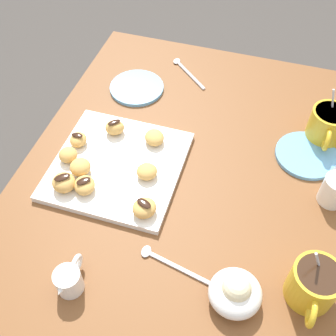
% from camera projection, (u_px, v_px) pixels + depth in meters
% --- Properties ---
extents(ground_plane, '(8.00, 8.00, 0.00)m').
position_uv_depth(ground_plane, '(182.00, 294.00, 1.54)').
color(ground_plane, '#423D38').
extents(dining_table, '(1.02, 0.80, 0.72)m').
position_uv_depth(dining_table, '(188.00, 205.00, 1.09)').
color(dining_table, brown).
rests_on(dining_table, ground_plane).
extents(pastry_plate_square, '(0.30, 0.30, 0.02)m').
position_uv_depth(pastry_plate_square, '(118.00, 166.00, 0.99)').
color(pastry_plate_square, white).
rests_on(pastry_plate_square, dining_table).
extents(coffee_mug_mustard_left, '(0.13, 0.09, 0.14)m').
position_uv_depth(coffee_mug_mustard_left, '(328.00, 125.00, 1.02)').
color(coffee_mug_mustard_left, gold).
rests_on(coffee_mug_mustard_left, dining_table).
extents(coffee_mug_mustard_right, '(0.13, 0.09, 0.13)m').
position_uv_depth(coffee_mug_mustard_right, '(314.00, 284.00, 0.76)').
color(coffee_mug_mustard_right, gold).
rests_on(coffee_mug_mustard_right, dining_table).
extents(cream_pitcher_white, '(0.10, 0.06, 0.07)m').
position_uv_depth(cream_pitcher_white, '(335.00, 189.00, 0.91)').
color(cream_pitcher_white, white).
rests_on(cream_pitcher_white, dining_table).
extents(ice_cream_bowl, '(0.10, 0.10, 0.08)m').
position_uv_depth(ice_cream_bowl, '(235.00, 292.00, 0.77)').
color(ice_cream_bowl, white).
rests_on(ice_cream_bowl, dining_table).
extents(chocolate_sauce_pitcher, '(0.09, 0.05, 0.06)m').
position_uv_depth(chocolate_sauce_pitcher, '(69.00, 280.00, 0.78)').
color(chocolate_sauce_pitcher, white).
rests_on(chocolate_sauce_pitcher, dining_table).
extents(saucer_sky_left, '(0.15, 0.15, 0.01)m').
position_uv_depth(saucer_sky_left, '(137.00, 88.00, 1.18)').
color(saucer_sky_left, '#66A8DB').
rests_on(saucer_sky_left, dining_table).
extents(saucer_sky_right, '(0.15, 0.15, 0.01)m').
position_uv_depth(saucer_sky_right, '(307.00, 155.00, 1.02)').
color(saucer_sky_right, '#66A8DB').
rests_on(saucer_sky_right, dining_table).
extents(loose_spoon_near_saucer, '(0.12, 0.12, 0.01)m').
position_uv_depth(loose_spoon_near_saucer, '(185.00, 70.00, 1.23)').
color(loose_spoon_near_saucer, silver).
rests_on(loose_spoon_near_saucer, dining_table).
extents(loose_spoon_by_plate, '(0.05, 0.16, 0.01)m').
position_uv_depth(loose_spoon_by_plate, '(167.00, 262.00, 0.84)').
color(loose_spoon_by_plate, silver).
rests_on(loose_spoon_by_plate, dining_table).
extents(beignet_0, '(0.07, 0.07, 0.03)m').
position_uv_depth(beignet_0, '(144.00, 208.00, 0.89)').
color(beignet_0, '#DBA351').
rests_on(beignet_0, pastry_plate_square).
extents(chocolate_drizzle_0, '(0.03, 0.04, 0.00)m').
position_uv_depth(chocolate_drizzle_0, '(144.00, 203.00, 0.87)').
color(chocolate_drizzle_0, black).
rests_on(chocolate_drizzle_0, beignet_0).
extents(beignet_1, '(0.06, 0.06, 0.03)m').
position_uv_depth(beignet_1, '(80.00, 167.00, 0.96)').
color(beignet_1, '#DBA351').
rests_on(beignet_1, pastry_plate_square).
extents(beignet_2, '(0.06, 0.06, 0.03)m').
position_uv_depth(beignet_2, '(115.00, 128.00, 1.04)').
color(beignet_2, '#DBA351').
rests_on(beignet_2, pastry_plate_square).
extents(chocolate_drizzle_2, '(0.03, 0.03, 0.00)m').
position_uv_depth(chocolate_drizzle_2, '(114.00, 122.00, 1.02)').
color(chocolate_drizzle_2, black).
rests_on(chocolate_drizzle_2, beignet_2).
extents(beignet_3, '(0.07, 0.07, 0.03)m').
position_uv_depth(beignet_3, '(147.00, 171.00, 0.95)').
color(beignet_3, '#DBA351').
rests_on(beignet_3, pastry_plate_square).
extents(beignet_4, '(0.08, 0.08, 0.04)m').
position_uv_depth(beignet_4, '(64.00, 183.00, 0.93)').
color(beignet_4, '#DBA351').
rests_on(beignet_4, pastry_plate_square).
extents(chocolate_drizzle_4, '(0.04, 0.04, 0.00)m').
position_uv_depth(chocolate_drizzle_4, '(62.00, 177.00, 0.91)').
color(chocolate_drizzle_4, black).
rests_on(chocolate_drizzle_4, beignet_4).
extents(beignet_5, '(0.06, 0.06, 0.03)m').
position_uv_depth(beignet_5, '(68.00, 155.00, 0.98)').
color(beignet_5, '#DBA351').
rests_on(beignet_5, pastry_plate_square).
extents(beignet_6, '(0.07, 0.07, 0.03)m').
position_uv_depth(beignet_6, '(85.00, 185.00, 0.93)').
color(beignet_6, '#DBA351').
rests_on(beignet_6, pastry_plate_square).
extents(chocolate_drizzle_6, '(0.04, 0.04, 0.00)m').
position_uv_depth(chocolate_drizzle_6, '(83.00, 181.00, 0.91)').
color(chocolate_drizzle_6, black).
rests_on(chocolate_drizzle_6, beignet_6).
extents(beignet_7, '(0.07, 0.07, 0.03)m').
position_uv_depth(beignet_7, '(154.00, 137.00, 1.02)').
color(beignet_7, '#DBA351').
rests_on(beignet_7, pastry_plate_square).
extents(beignet_8, '(0.05, 0.05, 0.03)m').
position_uv_depth(beignet_8, '(78.00, 140.00, 1.01)').
color(beignet_8, '#DBA351').
rests_on(beignet_8, pastry_plate_square).
extents(chocolate_drizzle_8, '(0.02, 0.03, 0.00)m').
position_uv_depth(chocolate_drizzle_8, '(77.00, 135.00, 1.00)').
color(chocolate_drizzle_8, black).
rests_on(chocolate_drizzle_8, beignet_8).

